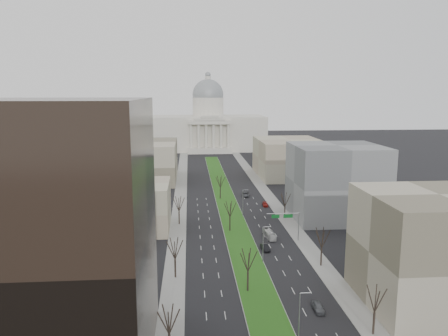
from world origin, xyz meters
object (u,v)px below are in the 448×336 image
car_red (265,204)px  box_van (269,234)px  car_grey_far (246,194)px  car_black (265,247)px  car_grey_near (318,307)px

car_red → box_van: 35.02m
car_red → car_grey_far: bearing=111.2°
car_black → car_grey_far: bearing=82.1°
car_grey_near → car_black: bearing=99.3°
car_grey_far → box_van: 50.34m
car_grey_far → box_van: (0.25, -50.34, 0.34)m
car_black → box_van: 10.12m
car_grey_near → car_black: 33.01m
box_van → car_grey_near: bearing=-93.2°
car_red → box_van: box_van is taller
car_grey_far → box_van: bearing=-83.6°
car_black → car_red: size_ratio=1.04×
car_grey_near → car_black: (-4.48, 32.70, 0.02)m
car_grey_near → box_van: box_van is taller
car_red → car_black: bearing=-97.0°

